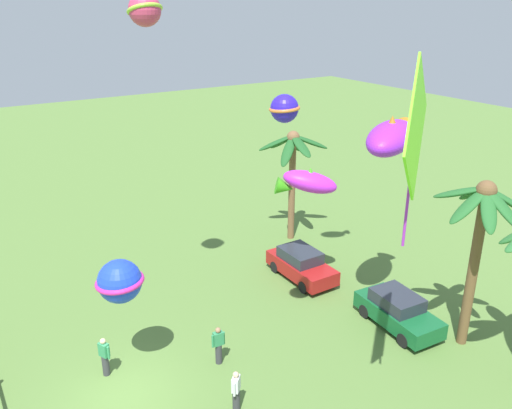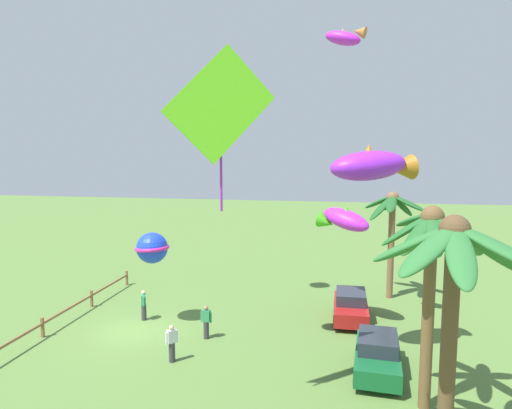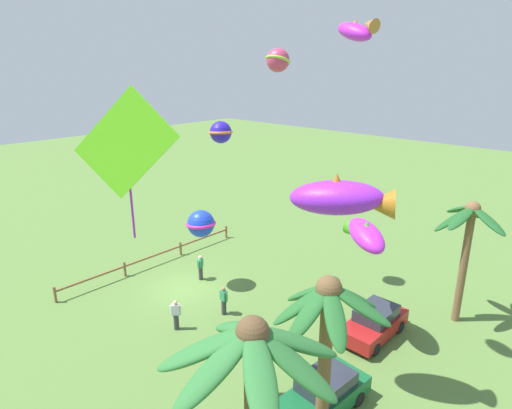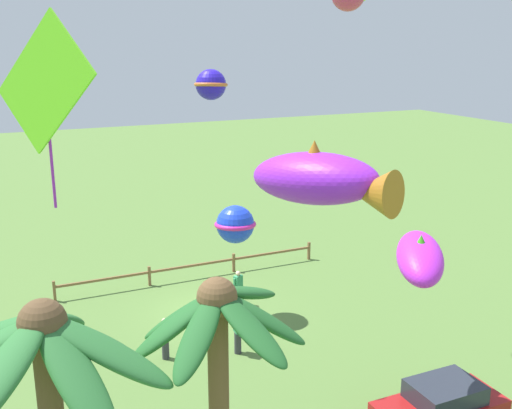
{
  "view_description": "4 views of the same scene",
  "coord_description": "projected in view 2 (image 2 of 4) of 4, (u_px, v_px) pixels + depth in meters",
  "views": [
    {
      "loc": [
        15.2,
        -4.13,
        13.15
      ],
      "look_at": [
        -0.96,
        6.16,
        5.67
      ],
      "focal_mm": 37.09,
      "sensor_mm": 36.0,
      "label": 1
    },
    {
      "loc": [
        19.81,
        9.73,
        8.73
      ],
      "look_at": [
        0.71,
        6.17,
        6.46
      ],
      "focal_mm": 31.67,
      "sensor_mm": 36.0,
      "label": 2
    },
    {
      "loc": [
        13.6,
        18.56,
        12.55
      ],
      "look_at": [
        0.54,
        6.3,
        6.74
      ],
      "focal_mm": 30.31,
      "sensor_mm": 36.0,
      "label": 3
    },
    {
      "loc": [
        8.06,
        22.42,
        11.16
      ],
      "look_at": [
        1.09,
        7.17,
        6.64
      ],
      "focal_mm": 42.61,
      "sensor_mm": 36.0,
      "label": 4
    }
  ],
  "objects": [
    {
      "name": "kite_ball_6",
      "position": [
        152.0,
        248.0,
        22.55
      ],
      "size": [
        2.19,
        2.2,
        1.56
      ],
      "color": "blue"
    },
    {
      "name": "palm_tree_2",
      "position": [
        431.0,
        256.0,
        14.87
      ],
      "size": [
        3.47,
        3.46,
        6.99
      ],
      "color": "brown",
      "rests_on": "ground"
    },
    {
      "name": "kite_diamond_1",
      "position": [
        220.0,
        107.0,
        13.54
      ],
      "size": [
        2.1,
        3.02,
        5.04
      ],
      "color": "#77F123"
    },
    {
      "name": "parked_car_0",
      "position": [
        351.0,
        306.0,
        23.47
      ],
      "size": [
        3.9,
        1.75,
        1.51
      ],
      "color": "#A51919",
      "rests_on": "ground"
    },
    {
      "name": "kite_ball_2",
      "position": [
        222.0,
        76.0,
        24.09
      ],
      "size": [
        1.36,
        1.38,
        1.2
      ],
      "color": "#CE3A63"
    },
    {
      "name": "spectator_2",
      "position": [
        206.0,
        322.0,
        21.12
      ],
      "size": [
        0.26,
        0.55,
        1.59
      ],
      "color": "#38383D",
      "rests_on": "ground"
    },
    {
      "name": "ground_plane",
      "position": [
        135.0,
        331.0,
        22.13
      ],
      "size": [
        120.0,
        120.0,
        0.0
      ],
      "primitive_type": "plane",
      "color": "#567A38"
    },
    {
      "name": "kite_fish_5",
      "position": [
        343.0,
        220.0,
        22.24
      ],
      "size": [
        2.49,
        3.03,
        1.48
      ],
      "color": "#CE2AED"
    },
    {
      "name": "palm_tree_0",
      "position": [
        392.0,
        216.0,
        26.62
      ],
      "size": [
        3.9,
        3.62,
        6.42
      ],
      "color": "brown",
      "rests_on": "ground"
    },
    {
      "name": "spectator_1",
      "position": [
        172.0,
        343.0,
        18.77
      ],
      "size": [
        0.43,
        0.43,
        1.59
      ],
      "color": "#38383D",
      "rests_on": "ground"
    },
    {
      "name": "spectator_0",
      "position": [
        144.0,
        305.0,
        23.45
      ],
      "size": [
        0.51,
        0.37,
        1.59
      ],
      "color": "#38383D",
      "rests_on": "ground"
    },
    {
      "name": "palm_tree_1",
      "position": [
        453.0,
        272.0,
        11.86
      ],
      "size": [
        4.35,
        4.29,
        7.11
      ],
      "color": "brown",
      "rests_on": "ground"
    },
    {
      "name": "rail_fence",
      "position": [
        69.0,
        309.0,
        23.39
      ],
      "size": [
        13.01,
        0.12,
        0.95
      ],
      "color": "brown",
      "rests_on": "ground"
    },
    {
      "name": "parked_car_1",
      "position": [
        377.0,
        355.0,
        17.85
      ],
      "size": [
        4.01,
        1.98,
        1.51
      ],
      "color": "#145B2D",
      "rests_on": "ground"
    },
    {
      "name": "kite_fish_3",
      "position": [
        373.0,
        166.0,
        17.96
      ],
      "size": [
        2.94,
        3.88,
        1.57
      ],
      "color": "#9C25ED"
    },
    {
      "name": "kite_ball_4",
      "position": [
        235.0,
        122.0,
        18.24
      ],
      "size": [
        1.37,
        1.37,
        0.9
      ],
      "color": "#2C1ACC"
    },
    {
      "name": "kite_fish_0",
      "position": [
        345.0,
        37.0,
        19.71
      ],
      "size": [
        1.26,
        2.01,
        0.99
      ],
      "color": "#CD27EE"
    }
  ]
}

